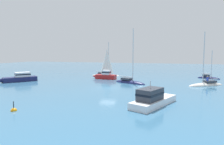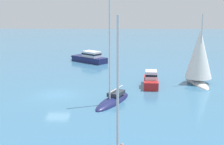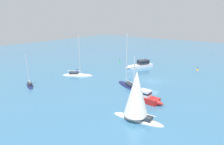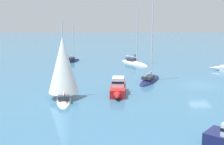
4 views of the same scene
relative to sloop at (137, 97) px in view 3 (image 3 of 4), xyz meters
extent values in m
plane|color=teal|center=(16.48, 5.67, -3.21)|extent=(160.00, 160.00, 0.00)
ellipsoid|color=silver|center=(0.03, -0.26, -3.21)|extent=(2.44, 7.38, 0.79)
cube|color=#2D333D|center=(0.13, -1.13, -2.59)|extent=(1.38, 2.29, 0.45)
cylinder|color=silver|center=(-0.05, 0.45, 1.22)|extent=(0.14, 0.14, 8.08)
cylinder|color=silver|center=(0.13, -1.16, -2.12)|extent=(0.48, 3.25, 0.11)
cone|color=white|center=(-0.01, 0.06, 0.51)|extent=(3.61, 3.61, 6.06)
ellipsoid|color=silver|center=(9.43, 21.57, -3.21)|extent=(5.08, 6.71, 1.03)
cube|color=#2D333D|center=(8.97, 22.27, -2.52)|extent=(2.05, 2.35, 0.35)
cylinder|color=silver|center=(9.80, 20.98, 1.73)|extent=(0.16, 0.16, 8.86)
cylinder|color=silver|center=(8.95, 22.30, -2.10)|extent=(1.80, 2.71, 0.12)
cylinder|color=blue|center=(9.51, 21.77, -2.21)|extent=(0.32, 0.32, 0.98)
sphere|color=#9F795F|center=(9.51, 21.77, -1.60)|extent=(0.24, 0.24, 0.24)
cube|color=white|center=(25.39, 13.97, -2.85)|extent=(7.28, 4.75, 0.73)
cone|color=white|center=(21.42, 15.65, -2.85)|extent=(1.89, 1.36, 0.73)
cube|color=#2D333D|center=(26.20, 13.62, -1.85)|extent=(3.47, 2.80, 1.27)
cube|color=black|center=(26.20, 13.62, -1.79)|extent=(3.52, 2.85, 0.24)
cylinder|color=silver|center=(26.20, 13.62, -0.80)|extent=(0.08, 0.08, 0.83)
cube|color=#B21E1E|center=(5.96, 1.78, -2.74)|extent=(2.00, 4.61, 0.95)
cone|color=#B21E1E|center=(5.75, -0.97, -2.74)|extent=(1.03, 1.19, 0.95)
cube|color=silver|center=(5.97, 1.92, -1.77)|extent=(1.46, 1.83, 1.00)
cube|color=black|center=(5.97, 1.92, -1.72)|extent=(1.50, 1.87, 0.24)
ellipsoid|color=#191E4C|center=(-1.41, 23.72, -3.21)|extent=(2.85, 4.80, 0.88)
cube|color=#2D333D|center=(-1.64, 23.20, -2.55)|extent=(1.24, 1.61, 0.44)
cylinder|color=silver|center=(-1.22, 24.16, 0.16)|extent=(0.15, 0.15, 5.86)
cylinder|color=silver|center=(-1.65, 23.17, -2.09)|extent=(0.96, 2.02, 0.12)
ellipsoid|color=#191E4C|center=(10.38, 8.12, -3.21)|extent=(4.33, 6.85, 1.10)
cube|color=#2D333D|center=(10.05, 7.38, -2.47)|extent=(1.91, 2.33, 0.38)
cylinder|color=silver|center=(10.66, 8.73, 2.21)|extent=(0.16, 0.16, 9.75)
cylinder|color=silver|center=(10.03, 7.35, -2.03)|extent=(1.38, 2.82, 0.13)
sphere|color=orange|center=(31.72, 0.79, -3.21)|extent=(0.61, 0.61, 0.61)
cylinder|color=black|center=(31.72, 0.79, -2.58)|extent=(0.08, 0.08, 0.66)
sphere|color=green|center=(26.72, 21.79, -3.21)|extent=(0.56, 0.56, 0.56)
cylinder|color=black|center=(26.72, 21.79, -2.60)|extent=(0.08, 0.08, 0.68)
camera|label=1|loc=(47.34, 15.79, 2.56)|focal=31.84mm
camera|label=2|loc=(9.69, 40.61, 7.11)|focal=53.83mm
camera|label=3|loc=(-21.35, -12.45, 10.18)|focal=32.32mm
camera|label=4|loc=(4.68, -35.26, 6.89)|focal=53.81mm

